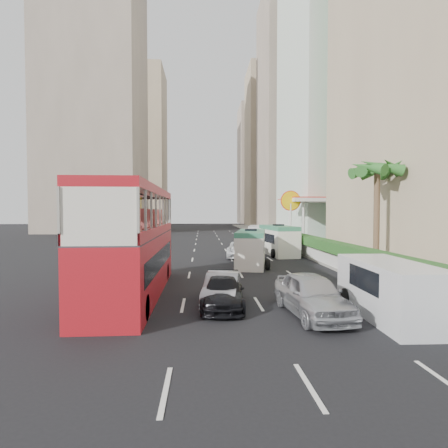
{
  "coord_description": "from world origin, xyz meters",
  "views": [
    {
      "loc": [
        -2.79,
        -16.58,
        3.92
      ],
      "look_at": [
        -1.5,
        4.0,
        3.2
      ],
      "focal_mm": 28.0,
      "sensor_mm": 36.0,
      "label": 1
    }
  ],
  "objects": [
    {
      "name": "shell_station",
      "position": [
        10.0,
        23.0,
        2.75
      ],
      "size": [
        6.5,
        8.0,
        5.5
      ],
      "primitive_type": "cube",
      "color": "silver",
      "rests_on": "ground"
    },
    {
      "name": "tower_far_a",
      "position": [
        17.0,
        82.0,
        22.0
      ],
      "size": [
        14.0,
        14.0,
        44.0
      ],
      "primitive_type": "cube",
      "color": "tan",
      "rests_on": "ground"
    },
    {
      "name": "hedge",
      "position": [
        6.2,
        14.0,
        1.53
      ],
      "size": [
        1.1,
        44.0,
        0.7
      ],
      "primitive_type": "cube",
      "color": "#2D6626",
      "rests_on": "kerb_wall"
    },
    {
      "name": "minibus_near",
      "position": [
        0.75,
        8.55,
        1.27
      ],
      "size": [
        2.97,
        5.99,
        2.54
      ],
      "primitive_type": "cube",
      "rotation": [
        0.0,
        0.0,
        -0.19
      ],
      "color": "silver",
      "rests_on": "ground"
    },
    {
      "name": "ground_plane",
      "position": [
        0.0,
        0.0,
        0.0
      ],
      "size": [
        200.0,
        200.0,
        0.0
      ],
      "primitive_type": "plane",
      "color": "black",
      "rests_on": "ground"
    },
    {
      "name": "double_decker_bus",
      "position": [
        -6.0,
        0.0,
        2.53
      ],
      "size": [
        2.5,
        11.0,
        5.06
      ],
      "primitive_type": "cube",
      "color": "#B1151E",
      "rests_on": "ground"
    },
    {
      "name": "car_black",
      "position": [
        -1.95,
        -2.27,
        0.0
      ],
      "size": [
        1.96,
        4.32,
        1.23
      ],
      "primitive_type": "imported",
      "rotation": [
        0.0,
        0.0,
        -0.06
      ],
      "color": "black",
      "rests_on": "ground"
    },
    {
      "name": "tower_left_a",
      "position": [
        -24.0,
        55.0,
        26.0
      ],
      "size": [
        18.0,
        18.0,
        52.0
      ],
      "primitive_type": "cube",
      "color": "tan",
      "rests_on": "ground"
    },
    {
      "name": "tower_stripe",
      "position": [
        18.0,
        34.0,
        29.0
      ],
      "size": [
        16.0,
        18.0,
        58.0
      ],
      "primitive_type": "cube",
      "color": "white",
      "rests_on": "ground"
    },
    {
      "name": "panel_van_near",
      "position": [
        4.14,
        -4.21,
        1.03
      ],
      "size": [
        2.21,
        5.22,
        2.07
      ],
      "primitive_type": "cube",
      "rotation": [
        0.0,
        0.0,
        -0.03
      ],
      "color": "silver",
      "rests_on": "ground"
    },
    {
      "name": "tower_mid",
      "position": [
        18.0,
        58.0,
        25.0
      ],
      "size": [
        16.0,
        16.0,
        50.0
      ],
      "primitive_type": "cube",
      "color": "tan",
      "rests_on": "ground"
    },
    {
      "name": "car_silver_lane_b",
      "position": [
        1.35,
        -3.72,
        0.0
      ],
      "size": [
        2.29,
        4.8,
        1.58
      ],
      "primitive_type": "imported",
      "rotation": [
        0.0,
        0.0,
        0.09
      ],
      "color": "#AFB1B6",
      "rests_on": "ground"
    },
    {
      "name": "tower_left_b",
      "position": [
        -22.0,
        90.0,
        23.0
      ],
      "size": [
        16.0,
        16.0,
        46.0
      ],
      "primitive_type": "cube",
      "color": "tan",
      "rests_on": "ground"
    },
    {
      "name": "sidewalk",
      "position": [
        9.0,
        25.0,
        0.09
      ],
      "size": [
        6.0,
        120.0,
        0.18
      ],
      "primitive_type": "cube",
      "color": "#99968C",
      "rests_on": "ground"
    },
    {
      "name": "car_silver_lane_a",
      "position": [
        -1.95,
        -1.76,
        0.0
      ],
      "size": [
        1.98,
        4.11,
        1.3
      ],
      "primitive_type": "imported",
      "rotation": [
        0.0,
        0.0,
        -0.16
      ],
      "color": "#AFB1B6",
      "rests_on": "ground"
    },
    {
      "name": "tower_far_b",
      "position": [
        17.0,
        104.0,
        20.0
      ],
      "size": [
        14.0,
        14.0,
        40.0
      ],
      "primitive_type": "cube",
      "color": "tan",
      "rests_on": "ground"
    },
    {
      "name": "minibus_far",
      "position": [
        4.14,
        14.77,
        1.33
      ],
      "size": [
        2.59,
        6.17,
        2.66
      ],
      "primitive_type": "cube",
      "rotation": [
        0.0,
        0.0,
        0.1
      ],
      "color": "silver",
      "rests_on": "ground"
    },
    {
      "name": "palm_tree",
      "position": [
        7.8,
        4.0,
        3.38
      ],
      "size": [
        0.36,
        0.36,
        6.4
      ],
      "primitive_type": "cylinder",
      "color": "brown",
      "rests_on": "sidewalk"
    },
    {
      "name": "kerb_wall",
      "position": [
        6.2,
        14.0,
        0.68
      ],
      "size": [
        0.3,
        44.0,
        1.0
      ],
      "primitive_type": "cube",
      "color": "silver",
      "rests_on": "sidewalk"
    },
    {
      "name": "panel_van_far",
      "position": [
        4.01,
        24.88,
        1.13
      ],
      "size": [
        3.28,
        5.97,
        2.26
      ],
      "primitive_type": "cube",
      "rotation": [
        0.0,
        0.0,
        -0.19
      ],
      "color": "silver",
      "rests_on": "ground"
    },
    {
      "name": "van_asset",
      "position": [
        0.72,
        13.33,
        0.0
      ],
      "size": [
        3.34,
        5.78,
        1.52
      ],
      "primitive_type": "imported",
      "rotation": [
        0.0,
        0.0,
        -0.16
      ],
      "color": "silver",
      "rests_on": "ground"
    }
  ]
}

